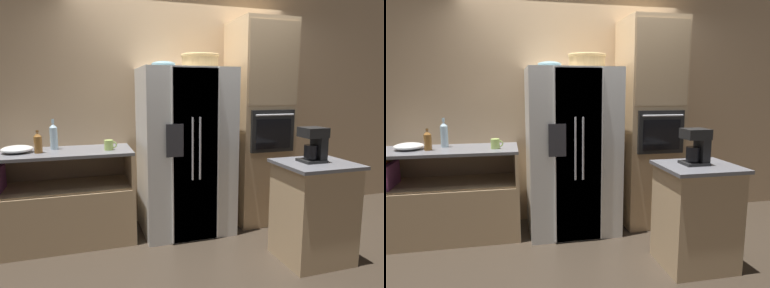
% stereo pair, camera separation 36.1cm
% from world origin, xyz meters
% --- Properties ---
extents(ground_plane, '(20.00, 20.00, 0.00)m').
position_xyz_m(ground_plane, '(0.00, 0.00, 0.00)').
color(ground_plane, '#382D23').
extents(wall_back, '(12.00, 0.06, 2.80)m').
position_xyz_m(wall_back, '(0.00, 0.45, 1.40)').
color(wall_back, tan).
rests_on(wall_back, ground_plane).
extents(counter_left, '(1.44, 0.64, 0.94)m').
position_xyz_m(counter_left, '(-1.41, 0.10, 0.34)').
color(counter_left, tan).
rests_on(counter_left, ground_plane).
extents(refrigerator, '(0.95, 0.77, 1.76)m').
position_xyz_m(refrigerator, '(-0.10, 0.05, 0.88)').
color(refrigerator, silver).
rests_on(refrigerator, ground_plane).
extents(wall_oven, '(0.62, 0.70, 2.30)m').
position_xyz_m(wall_oven, '(0.80, 0.10, 1.15)').
color(wall_oven, tan).
rests_on(wall_oven, ground_plane).
extents(island_counter, '(0.64, 0.57, 0.90)m').
position_xyz_m(island_counter, '(0.80, -0.97, 0.45)').
color(island_counter, tan).
rests_on(island_counter, ground_plane).
extents(wicker_basket, '(0.40, 0.40, 0.14)m').
position_xyz_m(wicker_basket, '(0.06, 0.03, 1.84)').
color(wicker_basket, tan).
rests_on(wicker_basket, refrigerator).
extents(fruit_bowl, '(0.24, 0.24, 0.06)m').
position_xyz_m(fruit_bowl, '(-0.33, 0.02, 1.79)').
color(fruit_bowl, '#668C99').
rests_on(fruit_bowl, refrigerator).
extents(bottle_tall, '(0.07, 0.07, 0.22)m').
position_xyz_m(bottle_tall, '(-1.55, 0.05, 1.04)').
color(bottle_tall, brown).
rests_on(bottle_tall, counter_left).
extents(bottle_short, '(0.08, 0.08, 0.31)m').
position_xyz_m(bottle_short, '(-1.43, 0.23, 1.07)').
color(bottle_short, silver).
rests_on(bottle_short, counter_left).
extents(mug, '(0.13, 0.09, 0.10)m').
position_xyz_m(mug, '(-0.90, 0.02, 0.99)').
color(mug, '#B2D166').
rests_on(mug, counter_left).
extents(mixing_bowl, '(0.29, 0.29, 0.07)m').
position_xyz_m(mixing_bowl, '(-1.75, 0.12, 0.97)').
color(mixing_bowl, white).
rests_on(mixing_bowl, counter_left).
extents(coffee_maker, '(0.21, 0.19, 0.31)m').
position_xyz_m(coffee_maker, '(0.80, -0.94, 1.07)').
color(coffee_maker, black).
rests_on(coffee_maker, island_counter).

